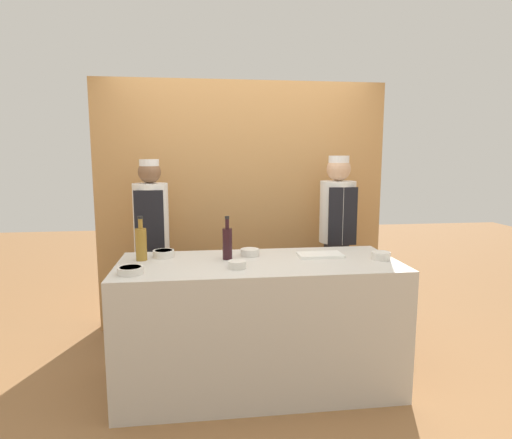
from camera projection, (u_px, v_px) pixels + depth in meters
ground_plane at (259, 383)px, 3.21m from camera, size 14.00×14.00×0.00m
cabinet_wall at (242, 206)px, 4.26m from camera, size 2.80×0.18×2.40m
counter at (259, 324)px, 3.14m from camera, size 2.01×0.82×0.94m
sauce_bowl_yellow at (130, 270)px, 2.74m from camera, size 0.17×0.17×0.05m
sauce_bowl_brown at (237, 264)px, 2.88m from camera, size 0.12×0.12×0.05m
sauce_bowl_red at (164, 253)px, 3.20m from camera, size 0.16×0.16×0.05m
sauce_bowl_orange at (381, 255)px, 3.12m from camera, size 0.14×0.14×0.06m
sauce_bowl_purple at (250, 252)px, 3.24m from camera, size 0.14×0.14×0.05m
cutting_board at (320, 255)px, 3.23m from camera, size 0.33×0.19×0.02m
bottle_wine at (227, 242)px, 3.12m from camera, size 0.07×0.07×0.32m
bottle_vinegar at (141, 243)px, 3.09m from camera, size 0.08×0.08×0.32m
chef_left at (152, 245)px, 3.77m from camera, size 0.30×0.30×1.66m
chef_right at (337, 238)px, 3.98m from camera, size 0.33×0.33×1.69m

